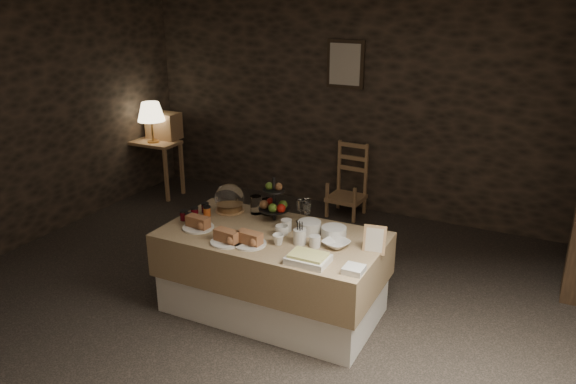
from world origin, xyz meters
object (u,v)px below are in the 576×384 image
at_px(fruit_stand, 274,204).
at_px(console_table, 154,151).
at_px(table_lamp, 151,112).
at_px(buffet_table, 272,267).
at_px(wine_rack, 164,125).
at_px(chair, 348,183).

bearing_deg(fruit_stand, console_table, 148.56).
height_order(console_table, table_lamp, table_lamp).
xyz_separation_m(buffet_table, fruit_stand, (-0.12, 0.26, 0.45)).
bearing_deg(table_lamp, buffet_table, -34.01).
relative_size(buffet_table, console_table, 2.47).
distance_m(table_lamp, wine_rack, 0.32).
distance_m(console_table, table_lamp, 0.52).
relative_size(buffet_table, wine_rack, 4.26).
distance_m(wine_rack, fruit_stand, 3.12).
bearing_deg(console_table, buffet_table, -34.24).
bearing_deg(chair, table_lamp, -165.36).
relative_size(console_table, table_lamp, 1.41).
xyz_separation_m(console_table, fruit_stand, (2.61, -1.60, 0.26)).
bearing_deg(buffet_table, fruit_stand, 113.92).
distance_m(buffet_table, chair, 2.34).
distance_m(console_table, chair, 2.57).
xyz_separation_m(console_table, table_lamp, (0.05, -0.05, 0.52)).
xyz_separation_m(console_table, wine_rack, (0.05, 0.18, 0.30)).
bearing_deg(table_lamp, console_table, 135.00).
bearing_deg(chair, buffet_table, -82.15).
relative_size(wine_rack, fruit_stand, 1.11).
bearing_deg(wine_rack, fruit_stand, -34.74).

